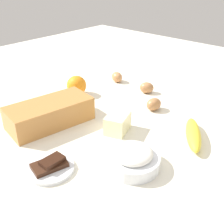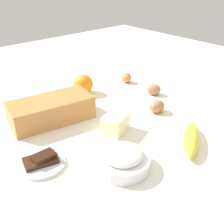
{
  "view_description": "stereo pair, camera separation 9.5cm",
  "coord_description": "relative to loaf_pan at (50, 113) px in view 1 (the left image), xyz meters",
  "views": [
    {
      "loc": [
        -0.62,
        -0.56,
        0.49
      ],
      "look_at": [
        0.0,
        0.0,
        0.04
      ],
      "focal_mm": 44.95,
      "sensor_mm": 36.0,
      "label": 1
    },
    {
      "loc": [
        -0.55,
        -0.63,
        0.49
      ],
      "look_at": [
        0.0,
        0.0,
        0.04
      ],
      "focal_mm": 44.95,
      "sensor_mm": 36.0,
      "label": 2
    }
  ],
  "objects": [
    {
      "name": "loaf_pan",
      "position": [
        0.0,
        0.0,
        0.0
      ],
      "size": [
        0.3,
        0.18,
        0.08
      ],
      "rotation": [
        0.0,
        0.0,
        -0.17
      ],
      "color": "#B77A3D",
      "rests_on": "ground_plane"
    },
    {
      "name": "ground_plane",
      "position": [
        0.15,
        -0.15,
        -0.05
      ],
      "size": [
        2.4,
        2.4,
        0.02
      ],
      "primitive_type": "cube",
      "color": "silver"
    },
    {
      "name": "butter_block",
      "position": [
        0.12,
        -0.2,
        -0.01
      ],
      "size": [
        0.11,
        0.09,
        0.06
      ],
      "primitive_type": "cube",
      "rotation": [
        0.0,
        0.0,
        0.35
      ],
      "color": "#F4EDB2",
      "rests_on": "ground_plane"
    },
    {
      "name": "egg_near_butter",
      "position": [
        0.32,
        -0.2,
        -0.02
      ],
      "size": [
        0.07,
        0.06,
        0.05
      ],
      "primitive_type": "ellipsoid",
      "rotation": [
        0.0,
        1.57,
        2.99
      ],
      "color": "#A87144",
      "rests_on": "ground_plane"
    },
    {
      "name": "banana",
      "position": [
        0.24,
        -0.41,
        -0.02
      ],
      "size": [
        0.18,
        0.14,
        0.04
      ],
      "primitive_type": "ellipsoid",
      "rotation": [
        0.0,
        0.0,
        3.71
      ],
      "color": "yellow",
      "rests_on": "ground_plane"
    },
    {
      "name": "orange_fruit",
      "position": [
        0.22,
        0.11,
        -0.0
      ],
      "size": [
        0.08,
        0.08,
        0.08
      ],
      "primitive_type": "sphere",
      "color": "orange",
      "rests_on": "ground_plane"
    },
    {
      "name": "egg_beside_bowl",
      "position": [
        0.44,
        0.08,
        -0.02
      ],
      "size": [
        0.06,
        0.07,
        0.05
      ],
      "primitive_type": "ellipsoid",
      "rotation": [
        0.0,
        1.57,
        1.22
      ],
      "color": "#BB7F4D",
      "rests_on": "ground_plane"
    },
    {
      "name": "egg_loose",
      "position": [
        0.43,
        -0.09,
        -0.02
      ],
      "size": [
        0.07,
        0.07,
        0.05
      ],
      "primitive_type": "ellipsoid",
      "rotation": [
        0.0,
        1.57,
        2.15
      ],
      "color": "#AC7446",
      "rests_on": "ground_plane"
    },
    {
      "name": "chocolate_plate",
      "position": [
        -0.15,
        -0.2,
        -0.03
      ],
      "size": [
        0.13,
        0.13,
        0.03
      ],
      "color": "white",
      "rests_on": "ground_plane"
    },
    {
      "name": "flour_bowl",
      "position": [
        0.01,
        -0.35,
        -0.01
      ],
      "size": [
        0.15,
        0.15,
        0.06
      ],
      "color": "white",
      "rests_on": "ground_plane"
    }
  ]
}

